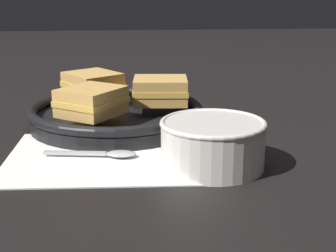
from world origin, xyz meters
TOP-DOWN VIEW (x-y plane):
  - ground_plane at (0.00, 0.00)m, footprint 4.00×4.00m
  - napkin at (-0.06, -0.00)m, footprint 0.30×0.25m
  - soup_bowl at (0.10, -0.06)m, footprint 0.15×0.15m
  - spoon at (-0.05, -0.01)m, footprint 0.14×0.04m
  - skillet at (-0.04, 0.17)m, footprint 0.32×0.32m
  - sandwich_near_left at (0.04, 0.17)m, footprint 0.11×0.10m
  - sandwich_near_right at (-0.08, 0.24)m, footprint 0.13×0.13m
  - sandwich_far_left at (-0.08, 0.10)m, footprint 0.13×0.13m

SIDE VIEW (x-z plane):
  - ground_plane at x=0.00m, z-range 0.00..0.00m
  - napkin at x=-0.06m, z-range 0.00..0.00m
  - spoon at x=-0.05m, z-range 0.00..0.01m
  - skillet at x=-0.04m, z-range 0.00..0.04m
  - soup_bowl at x=0.10m, z-range 0.00..0.07m
  - sandwich_near_left at x=0.04m, z-range 0.04..0.09m
  - sandwich_near_right at x=-0.08m, z-range 0.04..0.09m
  - sandwich_far_left at x=-0.08m, z-range 0.04..0.09m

